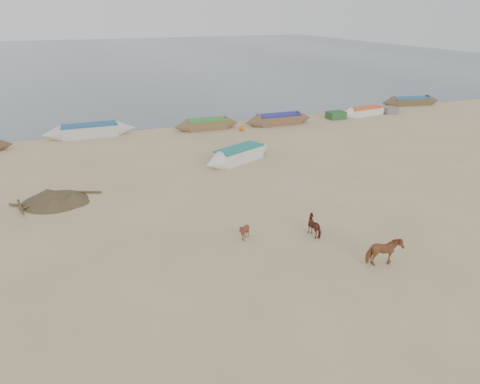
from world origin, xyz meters
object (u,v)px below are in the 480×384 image
(calf_front, at_px, (244,231))
(calf_right, at_px, (316,226))
(cow_adult, at_px, (384,252))
(near_canoe, at_px, (239,154))

(calf_front, relative_size, calf_right, 0.86)
(cow_adult, xyz_separation_m, calf_front, (-4.11, 3.97, -0.18))
(cow_adult, height_order, near_canoe, cow_adult)
(calf_right, height_order, near_canoe, near_canoe)
(cow_adult, bearing_deg, calf_front, 55.65)
(calf_front, height_order, near_canoe, near_canoe)
(calf_front, xyz_separation_m, near_canoe, (3.91, 10.18, 0.08))
(cow_adult, relative_size, calf_right, 1.51)
(calf_front, distance_m, calf_right, 3.15)
(calf_right, distance_m, near_canoe, 10.98)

